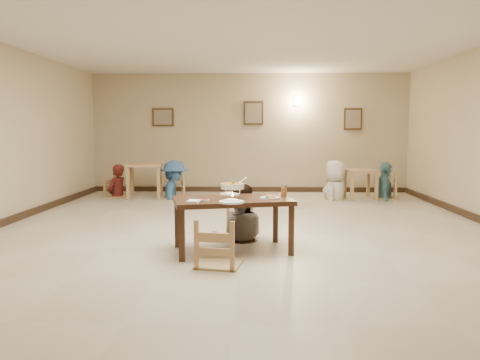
{
  "coord_description": "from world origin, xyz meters",
  "views": [
    {
      "loc": [
        0.18,
        -6.94,
        1.55
      ],
      "look_at": [
        -0.05,
        -0.3,
        0.85
      ],
      "focal_mm": 35.0,
      "sensor_mm": 36.0,
      "label": 1
    }
  ],
  "objects_px": {
    "bg_table_left": "(145,169)",
    "bg_diner_d": "(386,162)",
    "chair_far": "(241,208)",
    "bg_diner_a": "(116,164)",
    "bg_chair_rl": "(335,180)",
    "bg_diner_b": "(174,160)",
    "main_diner": "(239,184)",
    "main_table": "(232,204)",
    "bg_diner_c": "(336,160)",
    "bg_chair_lr": "(174,177)",
    "bg_table_right": "(361,175)",
    "chair_near": "(219,221)",
    "drink_glass": "(284,190)",
    "bg_chair_rr": "(385,175)",
    "curry_warmer": "(232,186)",
    "bg_chair_ll": "(117,176)"
  },
  "relations": [
    {
      "from": "bg_chair_ll",
      "to": "bg_table_right",
      "type": "bearing_deg",
      "value": -70.25
    },
    {
      "from": "curry_warmer",
      "to": "bg_diner_b",
      "type": "xyz_separation_m",
      "value": [
        -1.62,
        4.89,
        0.02
      ]
    },
    {
      "from": "main_table",
      "to": "bg_diner_c",
      "type": "distance_m",
      "value": 5.19
    },
    {
      "from": "bg_diner_b",
      "to": "bg_diner_c",
      "type": "xyz_separation_m",
      "value": [
        3.73,
        -0.14,
        0.01
      ]
    },
    {
      "from": "chair_far",
      "to": "bg_chair_rl",
      "type": "bearing_deg",
      "value": 55.58
    },
    {
      "from": "main_diner",
      "to": "bg_diner_d",
      "type": "height_order",
      "value": "bg_diner_d"
    },
    {
      "from": "curry_warmer",
      "to": "bg_chair_lr",
      "type": "bearing_deg",
      "value": 108.3
    },
    {
      "from": "drink_glass",
      "to": "bg_diner_b",
      "type": "xyz_separation_m",
      "value": [
        -2.29,
        4.61,
        0.11
      ]
    },
    {
      "from": "drink_glass",
      "to": "bg_chair_rr",
      "type": "relative_size",
      "value": 0.14
    },
    {
      "from": "chair_far",
      "to": "bg_diner_b",
      "type": "relative_size",
      "value": 0.52
    },
    {
      "from": "curry_warmer",
      "to": "bg_table_left",
      "type": "xyz_separation_m",
      "value": [
        -2.3,
        4.84,
        -0.19
      ]
    },
    {
      "from": "bg_table_right",
      "to": "bg_chair_rl",
      "type": "relative_size",
      "value": 0.85
    },
    {
      "from": "bg_table_right",
      "to": "chair_near",
      "type": "bearing_deg",
      "value": -117.37
    },
    {
      "from": "main_diner",
      "to": "bg_diner_d",
      "type": "bearing_deg",
      "value": -131.48
    },
    {
      "from": "chair_far",
      "to": "bg_chair_rr",
      "type": "height_order",
      "value": "bg_chair_rr"
    },
    {
      "from": "bg_diner_b",
      "to": "bg_diner_d",
      "type": "distance_m",
      "value": 4.88
    },
    {
      "from": "bg_table_left",
      "to": "bg_diner_c",
      "type": "height_order",
      "value": "bg_diner_c"
    },
    {
      "from": "chair_far",
      "to": "main_diner",
      "type": "distance_m",
      "value": 0.36
    },
    {
      "from": "chair_far",
      "to": "bg_diner_a",
      "type": "xyz_separation_m",
      "value": [
        -3.06,
        4.18,
        0.32
      ]
    },
    {
      "from": "chair_far",
      "to": "drink_glass",
      "type": "height_order",
      "value": "chair_far"
    },
    {
      "from": "bg_chair_ll",
      "to": "bg_diner_a",
      "type": "xyz_separation_m",
      "value": [
        -0.0,
        -0.0,
        0.28
      ]
    },
    {
      "from": "bg_chair_rl",
      "to": "bg_diner_b",
      "type": "xyz_separation_m",
      "value": [
        -3.73,
        0.14,
        0.44
      ]
    },
    {
      "from": "chair_far",
      "to": "bg_table_left",
      "type": "height_order",
      "value": "chair_far"
    },
    {
      "from": "bg_table_right",
      "to": "bg_table_left",
      "type": "bearing_deg",
      "value": 179.52
    },
    {
      "from": "curry_warmer",
      "to": "bg_table_right",
      "type": "height_order",
      "value": "curry_warmer"
    },
    {
      "from": "chair_far",
      "to": "bg_diner_c",
      "type": "height_order",
      "value": "bg_diner_c"
    },
    {
      "from": "bg_table_right",
      "to": "bg_chair_rl",
      "type": "bearing_deg",
      "value": -174.72
    },
    {
      "from": "main_diner",
      "to": "bg_table_right",
      "type": "height_order",
      "value": "main_diner"
    },
    {
      "from": "chair_far",
      "to": "bg_chair_rr",
      "type": "distance_m",
      "value": 5.23
    },
    {
      "from": "main_diner",
      "to": "bg_chair_lr",
      "type": "height_order",
      "value": "main_diner"
    },
    {
      "from": "drink_glass",
      "to": "main_diner",
      "type": "bearing_deg",
      "value": 147.39
    },
    {
      "from": "bg_chair_ll",
      "to": "bg_diner_d",
      "type": "bearing_deg",
      "value": -69.47
    },
    {
      "from": "drink_glass",
      "to": "bg_chair_rr",
      "type": "height_order",
      "value": "bg_chair_rr"
    },
    {
      "from": "chair_near",
      "to": "bg_diner_b",
      "type": "distance_m",
      "value": 5.73
    },
    {
      "from": "main_table",
      "to": "bg_table_left",
      "type": "bearing_deg",
      "value": 101.77
    },
    {
      "from": "curry_warmer",
      "to": "bg_chair_lr",
      "type": "xyz_separation_m",
      "value": [
        -1.62,
        4.89,
        -0.37
      ]
    },
    {
      "from": "bg_table_right",
      "to": "bg_chair_lr",
      "type": "distance_m",
      "value": 4.31
    },
    {
      "from": "main_table",
      "to": "main_diner",
      "type": "bearing_deg",
      "value": 71.26
    },
    {
      "from": "bg_diner_c",
      "to": "bg_chair_lr",
      "type": "bearing_deg",
      "value": -67.64
    },
    {
      "from": "bg_chair_lr",
      "to": "bg_diner_b",
      "type": "relative_size",
      "value": 0.55
    },
    {
      "from": "main_table",
      "to": "bg_table_right",
      "type": "distance_m",
      "value": 5.49
    },
    {
      "from": "main_table",
      "to": "main_diner",
      "type": "xyz_separation_m",
      "value": [
        0.06,
        0.66,
        0.19
      ]
    },
    {
      "from": "bg_table_left",
      "to": "bg_diner_d",
      "type": "bearing_deg",
      "value": 0.33
    },
    {
      "from": "chair_near",
      "to": "bg_diner_c",
      "type": "xyz_separation_m",
      "value": [
        2.23,
        5.38,
        0.36
      ]
    },
    {
      "from": "chair_far",
      "to": "chair_near",
      "type": "distance_m",
      "value": 1.38
    },
    {
      "from": "bg_chair_rl",
      "to": "drink_glass",
      "type": "bearing_deg",
      "value": -176.09
    },
    {
      "from": "main_table",
      "to": "bg_chair_rl",
      "type": "xyz_separation_m",
      "value": [
        2.11,
        4.73,
        -0.18
      ]
    },
    {
      "from": "curry_warmer",
      "to": "bg_diner_b",
      "type": "distance_m",
      "value": 5.15
    },
    {
      "from": "bg_chair_rl",
      "to": "bg_diner_d",
      "type": "xyz_separation_m",
      "value": [
        1.16,
        0.13,
        0.42
      ]
    },
    {
      "from": "bg_table_right",
      "to": "bg_diner_c",
      "type": "height_order",
      "value": "bg_diner_c"
    }
  ]
}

